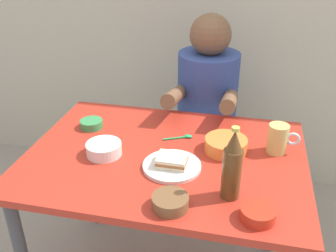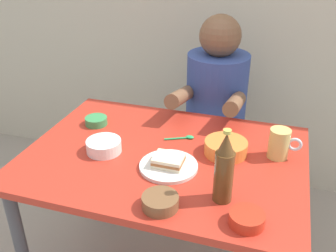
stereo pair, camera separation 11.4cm
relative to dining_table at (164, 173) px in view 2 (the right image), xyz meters
The scene contains 13 objects.
dining_table is the anchor object (origin of this frame).
stool 0.70m from the dining_table, 82.15° to the left, with size 0.34×0.34×0.45m.
person_seated 0.64m from the dining_table, 82.01° to the left, with size 0.33×0.56×0.72m.
plate_orange 0.14m from the dining_table, 62.52° to the right, with size 0.22×0.22×0.01m, color silver.
sandwich 0.16m from the dining_table, 62.52° to the right, with size 0.11×0.09×0.04m.
beer_mug 0.47m from the dining_table, 14.75° to the left, with size 0.13×0.08×0.12m.
beer_bottle 0.40m from the dining_table, 37.95° to the right, with size 0.06×0.06×0.26m.
dip_bowl_green 0.42m from the dining_table, 158.54° to the left, with size 0.10×0.10×0.03m.
sauce_bowl_chili 0.49m from the dining_table, 40.16° to the right, with size 0.11×0.11×0.04m.
soup_bowl_orange 0.27m from the dining_table, 18.18° to the left, with size 0.17×0.17×0.05m.
condiment_bowl_brown 0.34m from the dining_table, 74.18° to the right, with size 0.12×0.12×0.04m.
rice_bowl_white 0.27m from the dining_table, 166.74° to the right, with size 0.14×0.14×0.05m.
spoon 0.18m from the dining_table, 72.03° to the left, with size 0.12×0.06×0.01m.
Camera 2 is at (0.40, -1.22, 1.54)m, focal length 40.47 mm.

